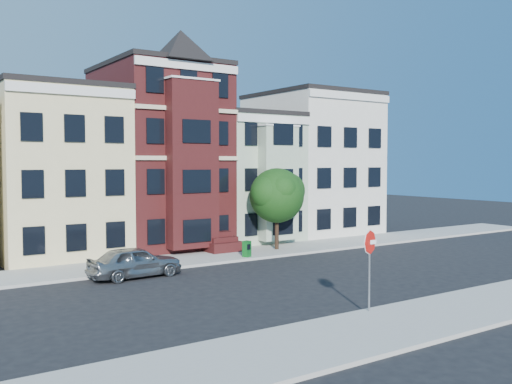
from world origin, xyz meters
TOP-DOWN VIEW (x-y plane):
  - ground at (0.00, 0.00)m, footprint 120.00×120.00m
  - far_sidewalk at (0.00, 8.00)m, footprint 60.00×4.00m
  - near_sidewalk at (0.00, -8.00)m, footprint 60.00×4.00m
  - house_yellow at (-7.00, 14.50)m, footprint 7.00×9.00m
  - house_brown at (0.00, 14.50)m, footprint 7.00×9.00m
  - house_green at (6.50, 14.50)m, footprint 6.00×9.00m
  - house_cream at (13.50, 14.50)m, footprint 8.00×9.00m
  - street_tree at (5.24, 7.96)m, footprint 6.28×6.28m
  - parked_car at (-5.52, 5.18)m, footprint 4.74×2.11m
  - newspaper_box at (2.02, 6.55)m, footprint 0.53×0.51m
  - stop_sign at (-0.88, -6.30)m, footprint 0.96×0.18m

SIDE VIEW (x-z plane):
  - ground at x=0.00m, z-range 0.00..0.00m
  - far_sidewalk at x=0.00m, z-range 0.00..0.15m
  - near_sidewalk at x=0.00m, z-range 0.00..0.15m
  - newspaper_box at x=2.02m, z-range 0.15..1.09m
  - parked_car at x=-5.52m, z-range 0.00..1.59m
  - stop_sign at x=-0.88m, z-range 0.15..3.62m
  - street_tree at x=5.24m, z-range 0.15..6.60m
  - house_green at x=6.50m, z-range 0.00..9.00m
  - house_yellow at x=-7.00m, z-range 0.00..10.00m
  - house_cream at x=13.50m, z-range 0.00..11.00m
  - house_brown at x=0.00m, z-range 0.00..12.00m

